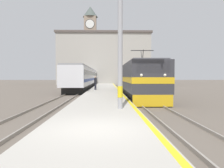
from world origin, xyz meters
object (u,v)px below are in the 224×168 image
locomotive_train (135,80)px  clock_tower (90,42)px  catenary_mast (122,27)px  person_on_platform (95,83)px  passenger_train (89,77)px

locomotive_train → clock_tower: bearing=100.0°
catenary_mast → person_on_platform: size_ratio=4.96×
passenger_train → catenary_mast: size_ratio=5.95×
locomotive_train → person_on_platform: size_ratio=10.69×
passenger_train → locomotive_train: bearing=-74.5°
locomotive_train → catenary_mast: (-2.34, -12.37, 2.97)m
catenary_mast → clock_tower: bearing=95.8°
catenary_mast → clock_tower: clock_tower is taller
locomotive_train → passenger_train: locomotive_train is taller
passenger_train → clock_tower: 25.28m
passenger_train → person_on_platform: (2.52, -21.54, -0.61)m
catenary_mast → person_on_platform: bearing=97.8°
passenger_train → catenary_mast: (4.80, -38.19, 2.80)m
passenger_train → clock_tower: bearing=93.6°
locomotive_train → clock_tower: 50.44m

